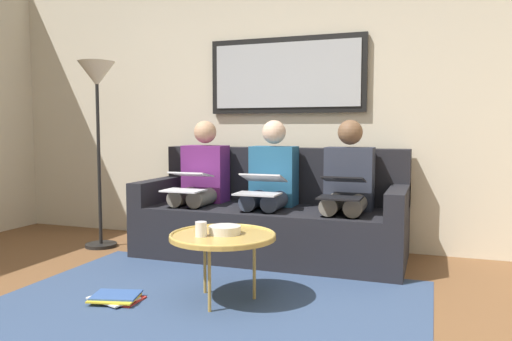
{
  "coord_description": "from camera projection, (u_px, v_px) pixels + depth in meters",
  "views": [
    {
      "loc": [
        -1.28,
        1.86,
        1.06
      ],
      "look_at": [
        0.0,
        -1.7,
        0.75
      ],
      "focal_mm": 34.96,
      "sensor_mm": 36.0,
      "label": 1
    }
  ],
  "objects": [
    {
      "name": "cup",
      "position": [
        201.0,
        229.0,
        2.99
      ],
      "size": [
        0.07,
        0.07,
        0.09
      ],
      "primitive_type": "cylinder",
      "color": "silver",
      "rests_on": "coffee_table"
    },
    {
      "name": "laptop_white",
      "position": [
        188.0,
        181.0,
        4.12
      ],
      "size": [
        0.32,
        0.37,
        0.15
      ],
      "color": "white"
    },
    {
      "name": "coffee_table",
      "position": [
        223.0,
        237.0,
        3.05
      ],
      "size": [
        0.65,
        0.65,
        0.43
      ],
      "color": "tan",
      "rests_on": "ground_plane"
    },
    {
      "name": "person_right",
      "position": [
        201.0,
        181.0,
        4.35
      ],
      "size": [
        0.38,
        0.58,
        1.14
      ],
      "color": "#66236B",
      "rests_on": "couch"
    },
    {
      "name": "person_middle",
      "position": [
        270.0,
        184.0,
        4.14
      ],
      "size": [
        0.38,
        0.58,
        1.14
      ],
      "color": "#235B84",
      "rests_on": "couch"
    },
    {
      "name": "framed_mirror",
      "position": [
        286.0,
        75.0,
        4.49
      ],
      "size": [
        1.44,
        0.05,
        0.68
      ],
      "color": "black"
    },
    {
      "name": "bowl",
      "position": [
        225.0,
        230.0,
        3.07
      ],
      "size": [
        0.2,
        0.2,
        0.05
      ],
      "primitive_type": "cylinder",
      "color": "beige",
      "rests_on": "coffee_table"
    },
    {
      "name": "wall_rear",
      "position": [
        289.0,
        104.0,
        4.6
      ],
      "size": [
        6.0,
        0.12,
        2.6
      ],
      "primitive_type": "cube",
      "color": "beige",
      "rests_on": "ground_plane"
    },
    {
      "name": "standing_lamp",
      "position": [
        97.0,
        94.0,
        4.41
      ],
      "size": [
        0.32,
        0.32,
        1.66
      ],
      "color": "black",
      "rests_on": "ground_plane"
    },
    {
      "name": "magazine_stack",
      "position": [
        116.0,
        298.0,
        3.08
      ],
      "size": [
        0.34,
        0.29,
        0.04
      ],
      "color": "red",
      "rests_on": "ground_plane"
    },
    {
      "name": "laptop_silver",
      "position": [
        261.0,
        185.0,
        3.91
      ],
      "size": [
        0.34,
        0.36,
        0.16
      ],
      "color": "silver"
    },
    {
      "name": "laptop_black",
      "position": [
        342.0,
        187.0,
        3.69
      ],
      "size": [
        0.31,
        0.38,
        0.16
      ],
      "color": "black"
    },
    {
      "name": "area_rug",
      "position": [
        209.0,
        302.0,
        3.06
      ],
      "size": [
        2.6,
        1.8,
        0.01
      ],
      "primitive_type": "cube",
      "color": "#33476B",
      "rests_on": "ground_plane"
    },
    {
      "name": "person_left",
      "position": [
        347.0,
        187.0,
        3.92
      ],
      "size": [
        0.38,
        0.58,
        1.14
      ],
      "color": "#2D3342",
      "rests_on": "couch"
    },
    {
      "name": "couch",
      "position": [
        273.0,
        218.0,
        4.23
      ],
      "size": [
        2.2,
        0.9,
        0.9
      ],
      "color": "black",
      "rests_on": "ground_plane"
    }
  ]
}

